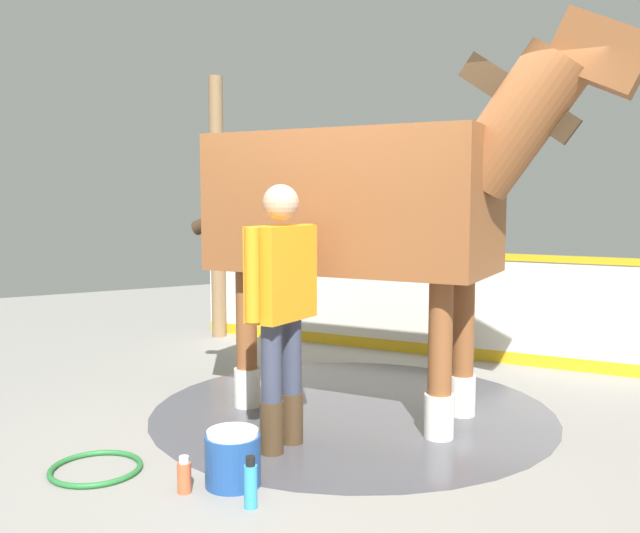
# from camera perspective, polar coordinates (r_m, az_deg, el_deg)

# --- Properties ---
(ground_plane) EXTENTS (16.00, 16.00, 0.02)m
(ground_plane) POSITION_cam_1_polar(r_m,az_deg,el_deg) (5.00, 1.64, -13.17)
(ground_plane) COLOR gray
(wet_patch) EXTENTS (3.02, 3.02, 0.00)m
(wet_patch) POSITION_cam_1_polar(r_m,az_deg,el_deg) (5.36, 2.67, -11.73)
(wet_patch) COLOR #4C4C54
(wet_patch) RESTS_ON ground
(barrier_wall) EXTENTS (3.08, 4.76, 1.07)m
(barrier_wall) POSITION_cam_1_polar(r_m,az_deg,el_deg) (7.13, 9.62, -3.37)
(barrier_wall) COLOR silver
(barrier_wall) RESTS_ON ground
(roof_post_far) EXTENTS (0.16, 0.16, 2.96)m
(roof_post_far) POSITION_cam_1_polar(r_m,az_deg,el_deg) (8.00, -8.45, 4.74)
(roof_post_far) COLOR olive
(roof_post_far) RESTS_ON ground
(horse) EXTENTS (2.15, 3.01, 2.77)m
(horse) POSITION_cam_1_polar(r_m,az_deg,el_deg) (5.06, 4.08, 5.16)
(horse) COLOR brown
(horse) RESTS_ON ground
(handler) EXTENTS (0.61, 0.42, 1.69)m
(handler) POSITION_cam_1_polar(r_m,az_deg,el_deg) (4.38, -3.20, -2.60)
(handler) COLOR #47331E
(handler) RESTS_ON ground
(wash_bucket) EXTENTS (0.31, 0.31, 0.32)m
(wash_bucket) POSITION_cam_1_polar(r_m,az_deg,el_deg) (4.05, -7.19, -15.38)
(wash_bucket) COLOR #1E478C
(wash_bucket) RESTS_ON ground
(bottle_shampoo) EXTENTS (0.07, 0.07, 0.28)m
(bottle_shampoo) POSITION_cam_1_polar(r_m,az_deg,el_deg) (3.78, -5.73, -17.40)
(bottle_shampoo) COLOR #3399CC
(bottle_shampoo) RESTS_ON ground
(bottle_spray) EXTENTS (0.08, 0.08, 0.21)m
(bottle_spray) POSITION_cam_1_polar(r_m,az_deg,el_deg) (4.02, -11.12, -16.57)
(bottle_spray) COLOR #CC5933
(bottle_spray) RESTS_ON ground
(hose_coil) EXTENTS (0.54, 0.54, 0.03)m
(hose_coil) POSITION_cam_1_polar(r_m,az_deg,el_deg) (4.45, -17.98, -15.52)
(hose_coil) COLOR #267233
(hose_coil) RESTS_ON ground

